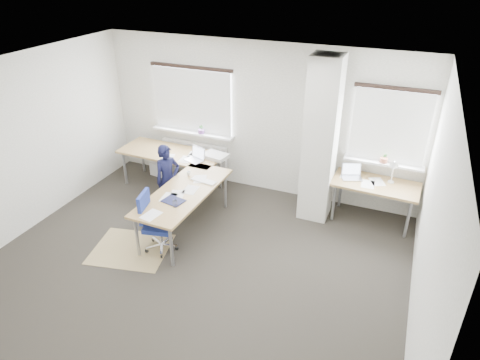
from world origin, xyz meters
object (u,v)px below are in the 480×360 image
at_px(desk_side, 375,186).
at_px(person, 168,179).
at_px(task_chair, 158,234).
at_px(desk_main, 179,172).

height_order(desk_side, person, person).
bearing_deg(person, desk_side, -41.24).
relative_size(desk_side, task_chair, 1.47).
bearing_deg(desk_main, person, -112.79).
relative_size(desk_side, person, 1.14).
relative_size(desk_main, task_chair, 2.73).
xyz_separation_m(task_chair, person, (-0.41, 1.03, 0.36)).
height_order(task_chair, person, person).
height_order(desk_main, task_chair, task_chair).
bearing_deg(desk_main, task_chair, -74.61).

